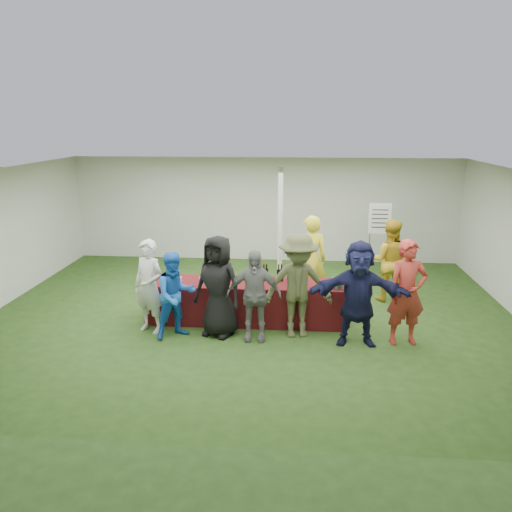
# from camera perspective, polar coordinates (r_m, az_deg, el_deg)

# --- Properties ---
(ground) EXTENTS (60.00, 60.00, 0.00)m
(ground) POSITION_cam_1_polar(r_m,az_deg,el_deg) (9.61, -0.59, -6.78)
(ground) COLOR #284719
(ground) RESTS_ON ground
(tent) EXTENTS (10.00, 10.00, 10.00)m
(tent) POSITION_cam_1_polar(r_m,az_deg,el_deg) (10.32, 2.76, 2.62)
(tent) COLOR white
(tent) RESTS_ON ground
(serving_table) EXTENTS (3.60, 0.80, 0.75)m
(serving_table) POSITION_cam_1_polar(r_m,az_deg,el_deg) (9.23, -1.24, -5.22)
(serving_table) COLOR #5F1315
(serving_table) RESTS_ON ground
(wine_bottles) EXTENTS (0.66, 0.14, 0.32)m
(wine_bottles) POSITION_cam_1_polar(r_m,az_deg,el_deg) (9.16, 2.72, -2.13)
(wine_bottles) COLOR black
(wine_bottles) RESTS_ON serving_table
(wine_glasses) EXTENTS (1.22, 0.11, 0.16)m
(wine_glasses) POSITION_cam_1_polar(r_m,az_deg,el_deg) (8.95, -7.16, -2.71)
(wine_glasses) COLOR silver
(wine_glasses) RESTS_ON serving_table
(water_bottle) EXTENTS (0.07, 0.07, 0.23)m
(water_bottle) POSITION_cam_1_polar(r_m,az_deg,el_deg) (9.14, -0.69, -2.25)
(water_bottle) COLOR silver
(water_bottle) RESTS_ON serving_table
(bar_towel) EXTENTS (0.25, 0.18, 0.03)m
(bar_towel) POSITION_cam_1_polar(r_m,az_deg,el_deg) (9.13, 8.77, -3.04)
(bar_towel) COLOR white
(bar_towel) RESTS_ON serving_table
(dump_bucket) EXTENTS (0.22, 0.22, 0.18)m
(dump_bucket) POSITION_cam_1_polar(r_m,az_deg,el_deg) (8.86, 9.25, -3.13)
(dump_bucket) COLOR slate
(dump_bucket) RESTS_ON serving_table
(wine_list_sign) EXTENTS (0.50, 0.03, 1.80)m
(wine_list_sign) POSITION_cam_1_polar(r_m,az_deg,el_deg) (11.73, 13.92, 3.55)
(wine_list_sign) COLOR slate
(wine_list_sign) RESTS_ON ground
(staff_pourer) EXTENTS (0.71, 0.52, 1.81)m
(staff_pourer) POSITION_cam_1_polar(r_m,az_deg,el_deg) (10.06, 6.23, -0.41)
(staff_pourer) COLOR yellow
(staff_pourer) RESTS_ON ground
(staff_back) EXTENTS (0.91, 0.76, 1.69)m
(staff_back) POSITION_cam_1_polar(r_m,az_deg,el_deg) (10.50, 14.96, -0.50)
(staff_back) COLOR gold
(staff_back) RESTS_ON ground
(customer_0) EXTENTS (0.71, 0.60, 1.65)m
(customer_0) POSITION_cam_1_polar(r_m,az_deg,el_deg) (8.83, -12.11, -3.44)
(customer_0) COLOR silver
(customer_0) RESTS_ON ground
(customer_1) EXTENTS (0.92, 0.88, 1.50)m
(customer_1) POSITION_cam_1_polar(r_m,az_deg,el_deg) (8.55, -9.16, -4.45)
(customer_1) COLOR blue
(customer_1) RESTS_ON ground
(customer_2) EXTENTS (1.00, 0.84, 1.76)m
(customer_2) POSITION_cam_1_polar(r_m,az_deg,el_deg) (8.51, -4.35, -3.45)
(customer_2) COLOR black
(customer_2) RESTS_ON ground
(customer_3) EXTENTS (0.94, 0.42, 1.57)m
(customer_3) POSITION_cam_1_polar(r_m,az_deg,el_deg) (8.33, -0.25, -4.50)
(customer_3) COLOR slate
(customer_3) RESTS_ON ground
(customer_4) EXTENTS (1.26, 0.85, 1.81)m
(customer_4) POSITION_cam_1_polar(r_m,az_deg,el_deg) (8.45, 4.83, -3.40)
(customer_4) COLOR #494D2C
(customer_4) RESTS_ON ground
(customer_5) EXTENTS (1.63, 0.54, 1.75)m
(customer_5) POSITION_cam_1_polar(r_m,az_deg,el_deg) (8.31, 11.61, -4.22)
(customer_5) COLOR #15183B
(customer_5) RESTS_ON ground
(customer_6) EXTENTS (0.71, 0.53, 1.77)m
(customer_6) POSITION_cam_1_polar(r_m,az_deg,el_deg) (8.52, 16.87, -4.03)
(customer_6) COLOR #A72F25
(customer_6) RESTS_ON ground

